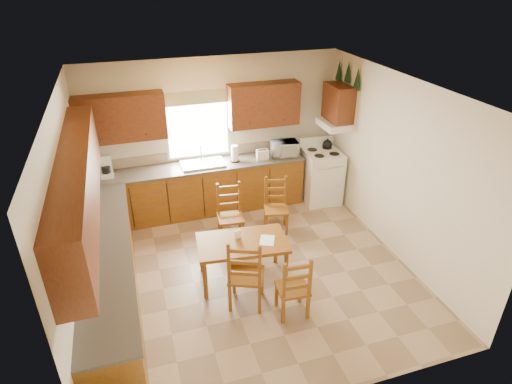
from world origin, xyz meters
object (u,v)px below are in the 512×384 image
object	(u,v)px
chair_far_left	(230,214)
chair_near_right	(246,271)
microwave	(284,148)
chair_far_right	(276,206)
stove	(321,177)
dining_table	(243,261)
chair_near_left	(293,285)

from	to	relation	value
chair_far_left	chair_near_right	bearing A→B (deg)	-90.17
chair_near_right	chair_far_left	distance (m)	1.52
microwave	chair_far_right	size ratio (longest dim) A/B	0.47
stove	chair_far_left	bearing A→B (deg)	-153.55
stove	chair_far_left	distance (m)	2.13
microwave	dining_table	size ratio (longest dim) A/B	0.36
microwave	stove	bearing A→B (deg)	-13.41
chair_near_left	chair_far_left	distance (m)	1.88
dining_table	chair_near_left	xyz separation A→B (m)	(0.42, -0.83, 0.13)
chair_far_right	chair_near_left	bearing A→B (deg)	-89.04
dining_table	chair_far_left	bearing A→B (deg)	90.84
microwave	chair_near_right	distance (m)	2.98
microwave	chair_near_left	world-z (taller)	microwave
stove	chair_near_left	bearing A→B (deg)	-117.33
chair_far_left	dining_table	bearing A→B (deg)	-88.63
chair_near_left	chair_near_right	distance (m)	0.62
chair_far_right	dining_table	bearing A→B (deg)	-114.93
chair_far_left	chair_far_right	xyz separation A→B (m)	(0.80, 0.04, -0.01)
chair_near_left	chair_near_right	world-z (taller)	chair_near_right
chair_near_left	chair_far_right	size ratio (longest dim) A/B	0.99
microwave	chair_far_left	world-z (taller)	microwave
chair_near_left	chair_far_left	bearing A→B (deg)	-75.24
stove	chair_near_right	size ratio (longest dim) A/B	0.92
dining_table	chair_far_right	bearing A→B (deg)	56.36
microwave	chair_far_left	distance (m)	1.76
dining_table	chair_near_left	world-z (taller)	chair_near_left
chair_near_left	chair_far_left	xyz separation A→B (m)	(-0.33, 1.86, 0.02)
dining_table	chair_far_left	size ratio (longest dim) A/B	1.28
stove	dining_table	world-z (taller)	stove
dining_table	chair_far_left	distance (m)	1.04
chair_near_left	chair_near_right	size ratio (longest dim) A/B	0.87
stove	chair_far_right	bearing A→B (deg)	-142.92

